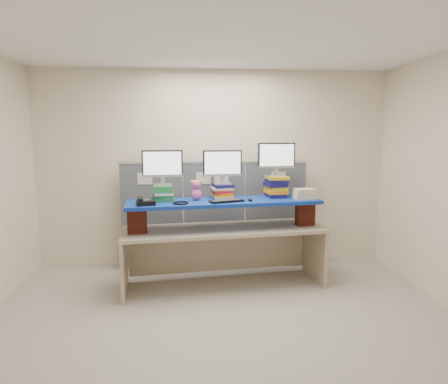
{
  "coord_description": "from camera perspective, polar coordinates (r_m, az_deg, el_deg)",
  "views": [
    {
      "loc": [
        -0.24,
        -3.38,
        1.88
      ],
      "look_at": [
        0.09,
        1.11,
        1.2
      ],
      "focal_mm": 30.0,
      "sensor_mm": 36.0,
      "label": 1
    }
  ],
  "objects": [
    {
      "name": "headset",
      "position": [
        4.35,
        -6.6,
        -1.65
      ],
      "size": [
        0.22,
        0.22,
        0.02
      ],
      "primitive_type": "torus",
      "rotation": [
        0.0,
        0.0,
        -0.22
      ],
      "color": "black",
      "rests_on": "blue_board"
    },
    {
      "name": "desk_phone",
      "position": [
        4.35,
        -11.93,
        -1.51
      ],
      "size": [
        0.24,
        0.22,
        0.09
      ],
      "rotation": [
        0.0,
        0.0,
        0.23
      ],
      "color": "black",
      "rests_on": "blue_board"
    },
    {
      "name": "monitor_center",
      "position": [
        4.63,
        -0.24,
        4.14
      ],
      "size": [
        0.49,
        0.16,
        0.42
      ],
      "rotation": [
        0.0,
        0.0,
        0.12
      ],
      "color": "#AAAAAF",
      "rests_on": "book_stack_center"
    },
    {
      "name": "monitor_right",
      "position": [
        4.81,
        7.99,
        5.27
      ],
      "size": [
        0.49,
        0.16,
        0.42
      ],
      "rotation": [
        0.0,
        0.0,
        0.12
      ],
      "color": "#AAAAAF",
      "rests_on": "book_stack_right"
    },
    {
      "name": "mouse",
      "position": [
        4.52,
        4.03,
        -1.18
      ],
      "size": [
        0.08,
        0.11,
        0.03
      ],
      "primitive_type": "ellipsoid",
      "rotation": [
        0.0,
        0.0,
        -0.22
      ],
      "color": "black",
      "rests_on": "blue_board"
    },
    {
      "name": "desk",
      "position": [
        4.68,
        0.0,
        -7.29
      ],
      "size": [
        2.54,
        1.01,
        0.75
      ],
      "rotation": [
        0.0,
        0.0,
        0.12
      ],
      "color": "#BCA98F",
      "rests_on": "ground"
    },
    {
      "name": "book_stack_center",
      "position": [
        4.67,
        -0.27,
        0.12
      ],
      "size": [
        0.29,
        0.31,
        0.18
      ],
      "color": "beige",
      "rests_on": "blue_board"
    },
    {
      "name": "binder_stack",
      "position": [
        4.75,
        12.18,
        -0.32
      ],
      "size": [
        0.28,
        0.23,
        0.13
      ],
      "rotation": [
        0.0,
        0.0,
        0.05
      ],
      "color": "beige",
      "rests_on": "blue_board"
    },
    {
      "name": "monitor_left",
      "position": [
        4.55,
        -9.37,
        4.02
      ],
      "size": [
        0.49,
        0.16,
        0.42
      ],
      "rotation": [
        0.0,
        0.0,
        0.12
      ],
      "color": "#AAAAAF",
      "rests_on": "book_stack_left"
    },
    {
      "name": "cubicle_partition",
      "position": [
        5.29,
        -1.48,
        -3.54
      ],
      "size": [
        2.6,
        0.06,
        1.53
      ],
      "color": "#4B5059",
      "rests_on": "ground"
    },
    {
      "name": "book_stack_right",
      "position": [
        4.84,
        7.91,
        0.89
      ],
      "size": [
        0.29,
        0.34,
        0.27
      ],
      "color": "#15124F",
      "rests_on": "blue_board"
    },
    {
      "name": "book_stack_left",
      "position": [
        4.59,
        -9.28,
        -0.15
      ],
      "size": [
        0.27,
        0.32,
        0.19
      ],
      "color": "#217F39",
      "rests_on": "blue_board"
    },
    {
      "name": "brick_pier_right",
      "position": [
        4.87,
        12.25,
        -3.18
      ],
      "size": [
        0.24,
        0.15,
        0.31
      ],
      "primitive_type": "cube",
      "rotation": [
        0.0,
        0.0,
        0.12
      ],
      "color": "maroon",
      "rests_on": "desk"
    },
    {
      "name": "keyboard",
      "position": [
        4.44,
        0.42,
        -1.38
      ],
      "size": [
        0.43,
        0.27,
        0.03
      ],
      "rotation": [
        0.0,
        0.0,
        0.36
      ],
      "color": "black",
      "rests_on": "blue_board"
    },
    {
      "name": "blue_board",
      "position": [
        4.57,
        -0.0,
        -1.5
      ],
      "size": [
        2.4,
        0.86,
        0.04
      ],
      "primitive_type": "cube",
      "rotation": [
        0.0,
        0.0,
        0.12
      ],
      "color": "navy",
      "rests_on": "brick_pier_left"
    },
    {
      "name": "room",
      "position": [
        3.43,
        -0.09,
        0.52
      ],
      "size": [
        5.0,
        4.0,
        2.8
      ],
      "color": "#F3E3C8",
      "rests_on": "ground"
    },
    {
      "name": "brick_pier_left",
      "position": [
        4.48,
        -13.09,
        -4.23
      ],
      "size": [
        0.24,
        0.15,
        0.31
      ],
      "primitive_type": "cube",
      "rotation": [
        0.0,
        0.0,
        0.12
      ],
      "color": "maroon",
      "rests_on": "desk"
    },
    {
      "name": "plush_toy",
      "position": [
        4.56,
        -4.22,
        0.36
      ],
      "size": [
        0.15,
        0.11,
        0.25
      ],
      "rotation": [
        0.0,
        0.0,
        0.27
      ],
      "color": "pink",
      "rests_on": "blue_board"
    }
  ]
}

